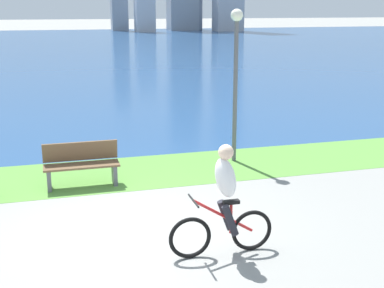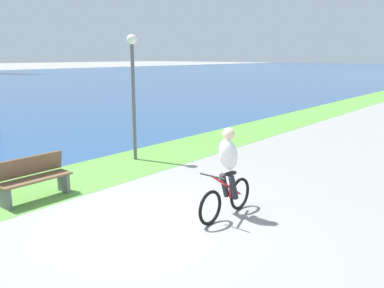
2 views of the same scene
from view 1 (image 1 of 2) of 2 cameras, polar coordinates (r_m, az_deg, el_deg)
name	(u,v)px [view 1 (image 1 of 2)]	position (r m, az deg, el deg)	size (l,w,h in m)	color
ground_plane	(126,233)	(8.48, -7.34, -9.82)	(300.00, 300.00, 0.00)	gray
grass_strip_bayside	(105,175)	(11.36, -9.68, -3.37)	(120.00, 2.38, 0.01)	#59933D
bay_water_surface	(58,47)	(48.91, -14.65, 10.36)	(300.00, 73.68, 0.00)	navy
cyclist_lead	(224,201)	(7.46, 3.59, -6.30)	(1.59, 0.52, 1.67)	black
bench_near_path	(81,165)	(10.63, -12.17, -2.26)	(1.50, 0.47, 0.90)	brown
lamppost_tall	(236,62)	(11.80, 4.89, 9.03)	(0.28, 0.28, 3.50)	#595960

